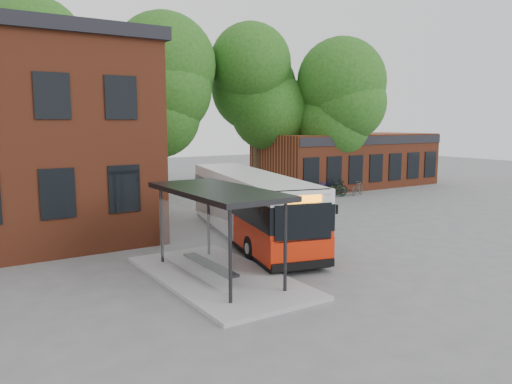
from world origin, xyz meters
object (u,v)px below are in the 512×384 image
bicycle_0 (305,194)px  bicycle_4 (335,190)px  bicycle_6 (333,189)px  bicycle_1 (307,195)px  city_bus (250,207)px  bicycle_3 (323,190)px  bicycle_5 (337,188)px  bus_shelter (218,234)px  bicycle_7 (358,188)px  bicycle_2 (313,193)px

bicycle_0 → bicycle_4: size_ratio=0.91×
bicycle_6 → bicycle_0: bearing=82.9°
bicycle_1 → bicycle_6: bearing=-72.3°
city_bus → bicycle_3: bearing=48.6°
bicycle_1 → bicycle_4: 2.89m
bicycle_0 → bicycle_5: bicycle_5 is taller
city_bus → bicycle_6: city_bus is taller
city_bus → bicycle_3: city_bus is taller
bicycle_0 → bus_shelter: bearing=108.2°
city_bus → bicycle_4: 12.91m
bus_shelter → city_bus: 5.43m
city_bus → bicycle_0: bearing=52.6°
bicycle_4 → bicycle_6: bicycle_4 is taller
bicycle_1 → bicycle_7: 4.90m
bicycle_2 → bicycle_4: (1.65, -0.22, 0.10)m
bicycle_2 → bus_shelter: bearing=107.2°
bicycle_0 → bicycle_4: bearing=-111.1°
bicycle_3 → bicycle_4: bearing=-118.8°
city_bus → bicycle_0: (8.36, 6.77, -0.93)m
city_bus → bicycle_7: 14.64m
bus_shelter → bicycle_5: (15.11, 11.23, -0.91)m
bicycle_3 → bicycle_7: bearing=-116.7°
bus_shelter → bicycle_4: bus_shelter is taller
bicycle_0 → city_bus: bearing=105.4°
city_bus → bicycle_5: bearing=46.0°
bicycle_3 → bicycle_6: (1.29, 0.44, -0.06)m
bicycle_1 → bicycle_4: bearing=-79.6°
bus_shelter → bicycle_0: bearing=41.7°
city_bus → bicycle_3: (9.92, 6.95, -0.84)m
bicycle_2 → bicycle_7: bearing=-117.8°
city_bus → bicycle_5: (11.43, 7.25, -0.85)m
bicycle_0 → bicycle_2: 0.93m
bicycle_7 → bicycle_3: bearing=68.7°
city_bus → bicycle_5: city_bus is taller
bicycle_4 → bicycle_5: 0.66m
bicycle_5 → bicycle_1: bearing=109.4°
bicycle_2 → bicycle_3: bearing=-125.2°
bicycle_4 → bicycle_7: bearing=-88.3°
bus_shelter → bicycle_0: 16.18m
bus_shelter → bicycle_0: (12.05, 10.75, -1.00)m
city_bus → bicycle_1: 10.24m
bus_shelter → bicycle_5: 18.85m
bus_shelter → bicycle_6: 18.77m
bicycle_1 → bicycle_6: (3.15, 1.14, 0.02)m
bicycle_3 → bicycle_4: (0.96, -0.08, -0.05)m
city_bus → bicycle_4: size_ratio=5.75×
bicycle_5 → bus_shelter: bearing=129.5°
city_bus → bicycle_1: bearing=51.4°
bicycle_1 → bicycle_6: size_ratio=0.84×
bicycle_2 → bicycle_6: size_ratio=0.81×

